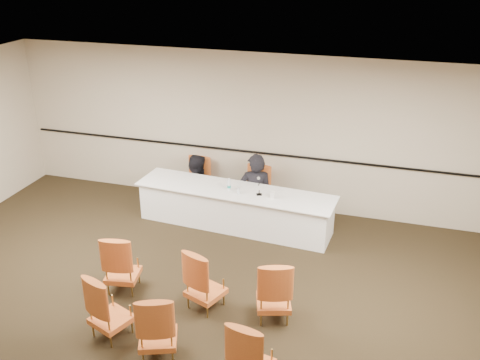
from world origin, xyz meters
name	(u,v)px	position (x,y,z in m)	size (l,w,h in m)	color
floor	(183,329)	(0.00, 0.00, 0.00)	(10.00, 10.00, 0.00)	black
ceiling	(172,116)	(0.00, 0.00, 3.00)	(10.00, 10.00, 0.00)	white
wall_back	(261,132)	(0.00, 4.00, 1.50)	(10.00, 0.04, 3.00)	#BEAE95
wall_rail	(260,153)	(0.00, 3.96, 1.10)	(9.80, 0.04, 0.03)	black
panel_table	(235,208)	(-0.20, 2.97, 0.36)	(3.64, 0.84, 0.73)	white
panelist_main	(255,197)	(0.04, 3.50, 0.37)	(0.65, 0.42, 1.78)	black
panelist_main_chair	(256,192)	(0.04, 3.50, 0.47)	(0.50, 0.50, 0.95)	orange
panelist_second	(196,193)	(-1.20, 3.59, 0.26)	(0.78, 0.61, 1.60)	black
panelist_second_chair	(196,183)	(-1.20, 3.59, 0.47)	(0.50, 0.50, 0.95)	orange
papers	(263,197)	(0.36, 2.82, 0.73)	(0.30, 0.22, 0.00)	white
microphone	(259,188)	(0.28, 2.89, 0.87)	(0.10, 0.21, 0.29)	black
water_bottle	(229,184)	(-0.30, 2.95, 0.84)	(0.07, 0.07, 0.22)	teal
drinking_glass	(238,191)	(-0.09, 2.84, 0.78)	(0.06, 0.06, 0.10)	silver
coffee_cup	(272,194)	(0.53, 2.84, 0.80)	(0.09, 0.09, 0.14)	white
aud_chair_front_left	(122,262)	(-1.21, 0.60, 0.47)	(0.50, 0.50, 0.95)	orange
aud_chair_front_mid	(205,279)	(0.12, 0.56, 0.47)	(0.50, 0.50, 0.95)	orange
aud_chair_front_right	(274,289)	(1.10, 0.61, 0.47)	(0.50, 0.50, 0.95)	orange
aud_chair_back_left	(110,305)	(-0.86, -0.36, 0.47)	(0.50, 0.50, 0.95)	orange
aud_chair_back_mid	(157,324)	(-0.11, -0.53, 0.47)	(0.50, 0.50, 0.95)	orange
aud_chair_back_right	(251,352)	(1.14, -0.67, 0.47)	(0.50, 0.50, 0.95)	orange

